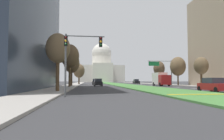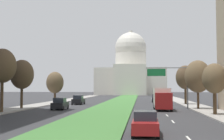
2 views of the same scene
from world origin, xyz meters
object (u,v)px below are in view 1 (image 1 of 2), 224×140
traffic_light_near_left (76,51)px  street_tree_right_far (178,66)px  capitol_building (102,68)px  box_truck_delivery (161,79)px  street_tree_right_mid (201,66)px  street_tree_left_distant (79,71)px  street_tree_right_distant (159,68)px  sedan_lead_stopped (213,85)px  sedan_far_horizon (136,82)px  street_tree_left_near (58,49)px  sedan_distant (95,82)px  street_tree_left_far (72,63)px  sedan_midblock (98,83)px  street_tree_left_mid (70,56)px  overhead_guide_sign (162,67)px

traffic_light_near_left → street_tree_right_far: street_tree_right_far is taller
capitol_building → traffic_light_near_left: 125.12m
traffic_light_near_left → box_truck_delivery: (18.34, 28.22, -2.12)m
box_truck_delivery → street_tree_right_mid: bearing=-54.6°
street_tree_left_distant → street_tree_right_distant: 25.67m
sedan_lead_stopped → box_truck_delivery: size_ratio=0.65×
traffic_light_near_left → sedan_far_horizon: size_ratio=1.13×
street_tree_left_near → sedan_distant: 36.75m
street_tree_left_far → street_tree_left_distant: 14.95m
street_tree_right_distant → traffic_light_near_left: bearing=-118.7°
capitol_building → street_tree_right_far: 95.20m
street_tree_right_far → street_tree_right_distant: size_ratio=0.98×
box_truck_delivery → street_tree_left_near: bearing=-133.6°
street_tree_left_far → box_truck_delivery: 21.47m
street_tree_left_near → street_tree_left_far: (-0.36, 22.34, 0.29)m
sedan_lead_stopped → box_truck_delivery: (2.76, 23.42, 0.90)m
street_tree_right_far → sedan_lead_stopped: 27.16m
sedan_midblock → traffic_light_near_left: bearing=-96.5°
street_tree_left_mid → street_tree_right_distant: bearing=39.8°
box_truck_delivery → overhead_guide_sign: bearing=60.2°
street_tree_left_distant → sedan_distant: 6.18m
capitol_building → street_tree_right_distant: 82.29m
sedan_lead_stopped → box_truck_delivery: bearing=83.3°
sedan_lead_stopped → sedan_midblock: bearing=117.7°
sedan_distant → box_truck_delivery: (15.20, -14.26, 0.84)m
street_tree_right_distant → sedan_midblock: bearing=-143.7°
street_tree_right_far → street_tree_right_distant: bearing=90.0°
overhead_guide_sign → street_tree_right_far: size_ratio=0.88×
street_tree_left_mid → street_tree_left_far: 7.35m
street_tree_left_near → street_tree_right_far: (26.25, 23.97, -0.05)m
capitol_building → overhead_guide_sign: capitol_building is taller
street_tree_right_distant → sedan_distant: street_tree_right_distant is taller
traffic_light_near_left → sedan_midblock: 28.68m
traffic_light_near_left → sedan_midblock: traffic_light_near_left is taller
street_tree_right_far → overhead_guide_sign: bearing=170.6°
capitol_building → street_tree_left_distant: size_ratio=4.87×
street_tree_right_distant → sedan_far_horizon: (-5.14, 9.85, -4.37)m
sedan_far_horizon → overhead_guide_sign: bearing=-86.7°
street_tree_left_near → street_tree_left_mid: street_tree_left_mid is taller
street_tree_right_mid → sedan_distant: 30.51m
street_tree_left_far → sedan_midblock: (6.07, -0.40, -4.44)m
street_tree_left_distant → box_truck_delivery: bearing=-37.3°
street_tree_left_mid → street_tree_right_distant: (26.35, 21.99, -0.85)m
street_tree_left_mid → street_tree_left_far: size_ratio=1.11×
street_tree_left_distant → box_truck_delivery: 25.54m
sedan_far_horizon → box_truck_delivery: 25.06m
street_tree_left_near → capitol_building: bearing=83.7°
street_tree_right_mid → sedan_midblock: bearing=159.0°
overhead_guide_sign → sedan_lead_stopped: overhead_guide_sign is taller
capitol_building → street_tree_left_mid: 103.99m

